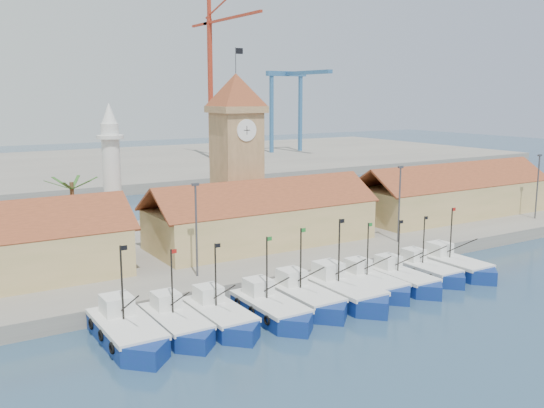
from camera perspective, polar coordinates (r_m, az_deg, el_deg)
ground at (r=56.18m, az=9.70°, el=-9.31°), size 400.00×400.00×0.00m
quay at (r=74.81m, az=-2.53°, el=-3.60°), size 140.00×32.00×1.50m
terminal at (r=154.56m, az=-18.35°, el=3.20°), size 240.00×80.00×2.00m
boat_0 at (r=48.16m, az=-13.38°, el=-11.81°), size 3.83×10.49×7.94m
boat_1 at (r=49.37m, az=-8.89°, el=-11.19°), size 3.42×9.38×7.09m
boat_2 at (r=50.40m, az=-4.82°, el=-10.63°), size 3.47×9.50×7.19m
boat_3 at (r=51.88m, az=0.03°, el=-9.95°), size 3.54×9.69×7.33m
boat_4 at (r=54.48m, az=3.23°, el=-8.95°), size 3.61×9.88×7.47m
boat_5 at (r=56.25m, az=6.87°, el=-8.32°), size 3.85×10.56×7.99m
boat_6 at (r=59.34m, az=9.45°, el=-7.49°), size 3.38×9.25×7.00m
boat_7 at (r=61.26m, az=12.27°, el=-7.03°), size 3.36×9.21×6.97m
boat_8 at (r=64.80m, az=14.48°, el=-6.18°), size 3.25×8.90×6.74m
boat_9 at (r=67.19m, az=16.92°, el=-5.66°), size 3.54×9.71×7.35m
hall_center at (r=70.70m, az=-0.97°, el=-1.72°), size 27.04×10.13×7.61m
hall_right at (r=91.04m, az=16.60°, el=0.56°), size 31.20×10.13×7.61m
clock_tower at (r=74.67m, az=-3.35°, el=5.10°), size 5.80×5.80×22.70m
minaret at (r=70.99m, az=-14.84°, el=2.69°), size 3.00×3.00×16.30m
palm_tree at (r=68.34m, az=-18.21°, el=-0.73°), size 5.60×5.03×8.39m
lamp_posts at (r=63.88m, az=3.09°, el=-0.76°), size 80.70×0.25×9.03m
crane_red_right at (r=159.23m, az=-5.54°, el=12.86°), size 1.00×35.98×42.63m
gantry at (r=175.55m, az=1.95°, el=10.74°), size 13.00×22.00×23.20m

